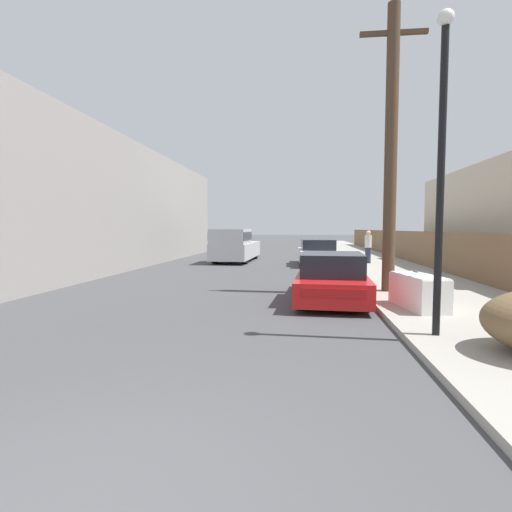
# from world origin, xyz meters

# --- Properties ---
(sidewalk_curb) EXTENTS (4.20, 63.00, 0.12)m
(sidewalk_curb) POSITION_xyz_m (5.30, 23.50, 0.06)
(sidewalk_curb) COLOR #9E998E
(sidewalk_curb) RESTS_ON ground
(discarded_fridge) EXTENTS (0.95, 1.76, 0.77)m
(discarded_fridge) POSITION_xyz_m (4.07, 6.90, 0.49)
(discarded_fridge) COLOR white
(discarded_fridge) RESTS_ON sidewalk_curb
(parked_sports_car_red) EXTENTS (1.99, 4.44, 1.26)m
(parked_sports_car_red) POSITION_xyz_m (2.28, 8.31, 0.57)
(parked_sports_car_red) COLOR red
(parked_sports_car_red) RESTS_ON ground
(car_parked_mid) EXTENTS (2.03, 4.56, 1.32)m
(car_parked_mid) POSITION_xyz_m (2.31, 18.49, 0.62)
(car_parked_mid) COLOR silver
(car_parked_mid) RESTS_ON ground
(pickup_truck) EXTENTS (2.10, 5.95, 1.84)m
(pickup_truck) POSITION_xyz_m (-2.23, 19.84, 0.92)
(pickup_truck) COLOR silver
(pickup_truck) RESTS_ON ground
(utility_pole) EXTENTS (1.80, 0.34, 7.84)m
(utility_pole) POSITION_xyz_m (3.93, 9.33, 4.13)
(utility_pole) COLOR #4C3826
(utility_pole) RESTS_ON sidewalk_curb
(street_lamp) EXTENTS (0.26, 0.26, 5.21)m
(street_lamp) POSITION_xyz_m (3.72, 4.61, 3.11)
(street_lamp) COLOR black
(street_lamp) RESTS_ON sidewalk_curb
(wooden_fence) EXTENTS (0.08, 42.31, 1.62)m
(wooden_fence) POSITION_xyz_m (7.25, 20.97, 0.93)
(wooden_fence) COLOR brown
(wooden_fence) RESTS_ON sidewalk_curb
(building_left_block) EXTENTS (7.00, 26.34, 5.85)m
(building_left_block) POSITION_xyz_m (-9.53, 16.16, 2.92)
(building_left_block) COLOR gray
(building_left_block) RESTS_ON ground
(pedestrian) EXTENTS (0.34, 0.34, 1.66)m
(pedestrian) POSITION_xyz_m (4.84, 18.43, 0.97)
(pedestrian) COLOR #282D42
(pedestrian) RESTS_ON sidewalk_curb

